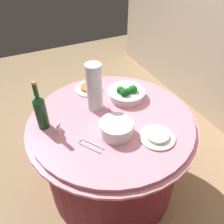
% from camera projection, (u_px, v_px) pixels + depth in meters
% --- Properties ---
extents(ground_plane, '(6.00, 6.00, 0.00)m').
position_uv_depth(ground_plane, '(112.00, 182.00, 2.03)').
color(ground_plane, '#9E7F5B').
extents(buffet_table, '(1.16, 1.16, 0.74)m').
position_uv_depth(buffet_table, '(112.00, 153.00, 1.79)').
color(buffet_table, maroon).
rests_on(buffet_table, ground_plane).
extents(broccoli_bowl, '(0.28, 0.28, 0.11)m').
position_uv_depth(broccoli_bowl, '(127.00, 93.00, 1.72)').
color(broccoli_bowl, white).
rests_on(broccoli_bowl, buffet_table).
extents(plate_stack, '(0.21, 0.21, 0.09)m').
position_uv_depth(plate_stack, '(116.00, 128.00, 1.41)').
color(plate_stack, white).
rests_on(plate_stack, buffet_table).
extents(wine_bottle, '(0.07, 0.07, 0.34)m').
position_uv_depth(wine_bottle, '(41.00, 111.00, 1.41)').
color(wine_bottle, '#143E1E').
rests_on(wine_bottle, buffet_table).
extents(decorative_fruit_vase, '(0.11, 0.11, 0.34)m').
position_uv_depth(decorative_fruit_vase, '(94.00, 89.00, 1.55)').
color(decorative_fruit_vase, silver).
rests_on(decorative_fruit_vase, buffet_table).
extents(serving_tongs, '(0.16, 0.12, 0.01)m').
position_uv_depth(serving_tongs, '(90.00, 145.00, 1.36)').
color(serving_tongs, silver).
rests_on(serving_tongs, buffet_table).
extents(food_plate_rice, '(0.22, 0.22, 0.03)m').
position_uv_depth(food_plate_rice, '(157.00, 137.00, 1.40)').
color(food_plate_rice, white).
rests_on(food_plate_rice, buffet_table).
extents(food_plate_peanuts, '(0.22, 0.22, 0.03)m').
position_uv_depth(food_plate_peanuts, '(89.00, 88.00, 1.82)').
color(food_plate_peanuts, white).
rests_on(food_plate_peanuts, buffet_table).
extents(label_placard_front, '(0.05, 0.03, 0.05)m').
position_uv_depth(label_placard_front, '(59.00, 127.00, 1.44)').
color(label_placard_front, white).
rests_on(label_placard_front, buffet_table).
extents(label_placard_mid, '(0.05, 0.02, 0.05)m').
position_uv_depth(label_placard_mid, '(110.00, 112.00, 1.56)').
color(label_placard_mid, white).
rests_on(label_placard_mid, buffet_table).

